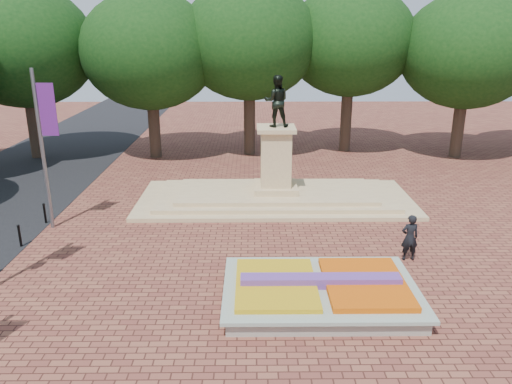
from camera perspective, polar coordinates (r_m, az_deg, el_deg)
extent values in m
plane|color=brown|center=(18.56, 3.37, -9.20)|extent=(90.00, 90.00, 0.00)
cube|color=gray|center=(16.80, 7.32, -11.58)|extent=(6.00, 4.00, 0.45)
cube|color=#A8B7A5|center=(16.67, 7.36, -10.76)|extent=(6.30, 4.30, 0.12)
cube|color=#D6600B|center=(16.86, 12.34, -10.20)|extent=(2.60, 3.40, 0.22)
cube|color=gold|center=(16.48, 2.29, -10.50)|extent=(2.60, 3.40, 0.18)
cube|color=#643696|center=(16.57, 7.39, -10.10)|extent=(5.20, 0.55, 0.38)
cube|color=tan|center=(25.88, 2.22, -0.82)|extent=(14.00, 6.00, 0.20)
cube|color=tan|center=(25.81, 2.22, -0.40)|extent=(12.00, 5.00, 0.20)
cube|color=tan|center=(25.75, 2.23, 0.02)|extent=(10.00, 4.00, 0.20)
cube|color=tan|center=(25.67, 2.24, 0.55)|extent=(2.20, 2.20, 0.30)
cube|color=tan|center=(25.25, 2.28, 3.90)|extent=(1.50, 1.50, 2.80)
cube|color=tan|center=(24.92, 2.32, 7.24)|extent=(1.90, 1.90, 0.20)
imported|color=black|center=(24.70, 2.36, 10.33)|extent=(1.22, 0.95, 2.50)
cylinder|color=#34231C|center=(38.03, -23.56, 6.81)|extent=(0.80, 0.80, 4.00)
ellipsoid|color=black|center=(37.51, -24.48, 13.83)|extent=(8.80, 8.80, 7.48)
cylinder|color=#34231C|center=(35.70, -11.56, 7.29)|extent=(0.80, 0.80, 4.00)
ellipsoid|color=black|center=(35.14, -12.05, 14.82)|extent=(8.80, 8.80, 7.48)
cylinder|color=#34231C|center=(35.05, -0.16, 7.46)|extent=(0.80, 0.80, 4.00)
ellipsoid|color=black|center=(34.49, -0.16, 15.15)|extent=(8.80, 8.80, 7.48)
cylinder|color=#34231C|center=(35.79, 11.22, 7.34)|extent=(0.80, 0.80, 4.00)
ellipsoid|color=black|center=(35.24, 11.70, 14.85)|extent=(8.80, 8.80, 7.48)
cylinder|color=#34231C|center=(37.83, 21.73, 6.98)|extent=(0.80, 0.80, 4.00)
ellipsoid|color=black|center=(37.31, 22.59, 14.04)|extent=(8.80, 8.80, 7.48)
cylinder|color=slate|center=(23.32, -23.20, 4.26)|extent=(0.16, 0.16, 7.00)
cube|color=#5D1C75|center=(22.83, -22.71, 8.68)|extent=(0.70, 0.04, 2.20)
cylinder|color=black|center=(22.58, -25.38, -4.63)|extent=(0.10, 0.10, 0.90)
sphere|color=black|center=(22.41, -25.54, -3.52)|extent=(0.12, 0.12, 0.12)
cylinder|color=black|center=(24.79, -22.98, -2.33)|extent=(0.10, 0.10, 0.90)
sphere|color=black|center=(24.64, -23.11, -1.31)|extent=(0.12, 0.12, 0.12)
imported|color=black|center=(20.01, 17.16, -5.00)|extent=(0.71, 0.49, 1.85)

